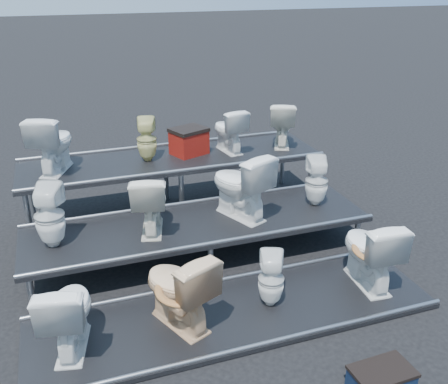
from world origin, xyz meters
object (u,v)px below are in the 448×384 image
object	(u,v)px
toilet_0	(68,313)
red_crate	(189,143)
toilet_5	(150,202)
toilet_6	(240,185)
toilet_10	(229,130)
step_stool	(381,381)
toilet_7	(317,181)
toilet_4	(50,216)
toilet_3	(370,251)
toilet_9	(147,139)
toilet_11	(282,124)
toilet_1	(178,288)
toilet_2	(271,279)
toilet_8	(52,143)

from	to	relation	value
toilet_0	red_crate	size ratio (longest dim) A/B	1.67
toilet_5	toilet_6	bearing A→B (deg)	-165.47
toilet_6	toilet_10	world-z (taller)	toilet_10
toilet_6	red_crate	distance (m)	1.41
step_stool	toilet_7	bearing A→B (deg)	71.56
toilet_4	toilet_3	bearing A→B (deg)	176.29
toilet_3	red_crate	xyz separation A→B (m)	(-1.30, 2.67, 0.55)
toilet_9	toilet_11	size ratio (longest dim) A/B	0.91
toilet_0	toilet_1	size ratio (longest dim) A/B	0.93
toilet_3	toilet_6	world-z (taller)	toilet_6
toilet_2	toilet_3	bearing A→B (deg)	-157.39
toilet_1	step_stool	distance (m)	2.00
toilet_0	toilet_1	xyz separation A→B (m)	(1.03, 0.00, 0.03)
toilet_3	toilet_10	size ratio (longest dim) A/B	1.30
toilet_1	toilet_4	bearing A→B (deg)	-73.00
toilet_4	toilet_0	bearing A→B (deg)	111.27
toilet_7	toilet_8	distance (m)	3.47
toilet_1	toilet_3	xyz separation A→B (m)	(2.17, 0.00, -0.00)
toilet_2	step_stool	xyz separation A→B (m)	(0.43, -1.34, -0.27)
toilet_2	toilet_6	distance (m)	1.41
toilet_8	toilet_10	distance (m)	2.43
toilet_0	red_crate	distance (m)	3.33
toilet_1	toilet_8	bearing A→B (deg)	-92.73
red_crate	toilet_8	bearing A→B (deg)	160.62
toilet_8	toilet_3	bearing A→B (deg)	163.72
toilet_0	toilet_3	bearing A→B (deg)	-167.21
toilet_3	toilet_8	world-z (taller)	toilet_8
toilet_4	toilet_1	bearing A→B (deg)	148.40
toilet_6	step_stool	world-z (taller)	toilet_6
toilet_4	toilet_7	xyz separation A→B (m)	(3.31, 0.00, -0.04)
toilet_1	toilet_7	distance (m)	2.57
toilet_2	toilet_10	world-z (taller)	toilet_10
toilet_7	red_crate	bearing A→B (deg)	-28.26
toilet_2	red_crate	distance (m)	2.76
toilet_7	step_stool	bearing A→B (deg)	91.25
toilet_11	toilet_1	bearing A→B (deg)	72.90
toilet_1	toilet_2	world-z (taller)	toilet_1
toilet_0	toilet_3	world-z (taller)	toilet_3
toilet_0	toilet_11	world-z (taller)	toilet_11
red_crate	toilet_11	bearing A→B (deg)	-24.64
toilet_4	toilet_11	distance (m)	3.66
toilet_7	step_stool	size ratio (longest dim) A/B	1.28
toilet_9	step_stool	xyz separation A→B (m)	(1.18, -3.94, -1.07)
toilet_3	step_stool	world-z (taller)	toilet_3
toilet_8	toilet_11	bearing A→B (deg)	-156.78
toilet_1	toilet_9	size ratio (longest dim) A/B	1.37
toilet_6	toilet_7	xyz separation A→B (m)	(1.07, 0.00, -0.10)
toilet_10	toilet_3	bearing A→B (deg)	96.99
toilet_3	toilet_4	size ratio (longest dim) A/B	1.14
toilet_9	toilet_11	world-z (taller)	toilet_11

